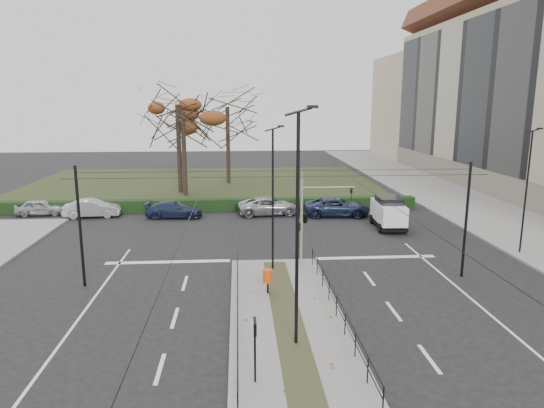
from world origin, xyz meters
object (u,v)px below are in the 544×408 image
Objects in this scene: parked_car_third at (174,210)px; bare_tree_center at (227,112)px; streetlamp_median_near at (298,228)px; info_panel at (255,334)px; streetlamp_sidewalk at (527,190)px; parked_car_fifth at (337,207)px; litter_bin at (268,276)px; parked_car_first at (41,207)px; parked_car_second at (92,208)px; bare_tree_near at (178,111)px; traffic_light at (307,216)px; parked_car_fourth at (269,206)px; rust_tree at (183,112)px; white_van at (388,212)px; streetlamp_median_far at (273,198)px.

bare_tree_center is (4.00, 16.20, 7.18)m from parked_car_third.
streetlamp_median_near is at bearing -158.17° from parked_car_third.
streetlamp_sidewalk is at bearing 37.81° from info_panel.
litter_bin is at bearing 161.27° from parked_car_fifth.
parked_car_first is 0.88× the size of parked_car_second.
streetlamp_sidewalk is 32.72m from bare_tree_center.
bare_tree_near is (-6.21, 34.10, 6.28)m from info_panel.
streetlamp_median_near is (-1.58, -8.85, 1.69)m from traffic_light.
parked_car_fourth is 17.55m from bare_tree_center.
rust_tree is 17.53m from parked_car_fifth.
info_panel reaches higher than parked_car_first.
bare_tree_near is at bearing 34.16° from parked_car_fourth.
info_panel is 21.89m from white_van.
bare_tree_center reaches higher than white_van.
parked_car_second is (-11.99, 24.21, -1.09)m from info_panel.
traffic_light is 10.83m from white_van.
traffic_light is at bearing 59.31° from litter_bin.
traffic_light is at bearing -136.05° from parked_car_second.
info_panel is 27.03m from parked_car_second.
bare_tree_center is at bearing 123.28° from streetlamp_sidewalk.
bare_tree_center is at bearing 94.20° from litter_bin.
litter_bin is at bearing -75.21° from bare_tree_near.
streetlamp_median_near is at bearing -146.44° from parked_car_first.
parked_car_second is 12.87m from rust_tree.
info_panel is 24.50m from parked_car_fifth.
parked_car_third is 0.85× the size of parked_car_fifth.
streetlamp_sidewalk reaches higher than traffic_light.
bare_tree_center is (-11.83, 20.48, 6.63)m from white_van.
white_van is at bearing -140.69° from parked_car_fifth.
rust_tree is (-5.57, 32.60, 6.26)m from info_panel.
parked_car_first is 0.36× the size of rust_tree.
parked_car_fifth is at bearing -38.36° from bare_tree_near.
streetlamp_median_far is 15.00m from parked_car_third.
bare_tree_center reaches higher than litter_bin.
info_panel reaches higher than parked_car_third.
parked_car_fourth is 5.45m from parked_car_fifth.
traffic_light is 0.90× the size of parked_car_fifth.
bare_tree_center reaches higher than parked_car_fourth.
traffic_light is at bearing 164.34° from parked_car_fifth.
white_van reaches higher than parked_car_fourth.
parked_car_fourth is at bearing 95.43° from traffic_light.
white_van is at bearing 43.90° from streetlamp_median_far.
streetlamp_median_near is 22.05m from parked_car_fourth.
parked_car_first is 0.33× the size of bare_tree_near.
parked_car_fourth is (18.31, -1.04, 0.05)m from parked_car_first.
parked_car_second is at bearing 134.63° from streetlamp_median_far.
traffic_light reaches higher than parked_car_third.
traffic_light is 0.44× the size of rust_tree.
rust_tree reaches higher than parked_car_fifth.
streetlamp_median_far is at bearing -172.58° from streetlamp_sidewalk.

